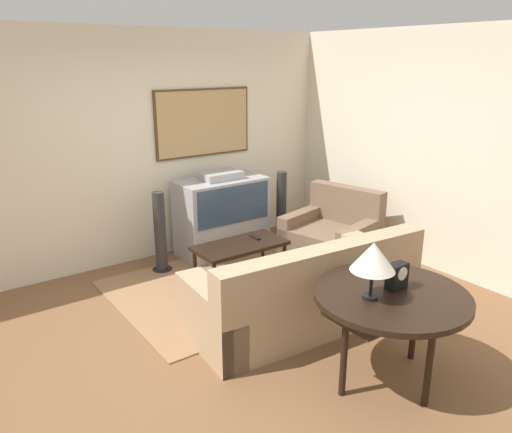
{
  "coord_description": "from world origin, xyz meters",
  "views": [
    {
      "loc": [
        -2.25,
        -3.36,
        2.36
      ],
      "look_at": [
        0.71,
        0.74,
        0.75
      ],
      "focal_mm": 35.0,
      "sensor_mm": 36.0,
      "label": 1
    }
  ],
  "objects_px": {
    "speaker_tower_left": "(160,234)",
    "console_table": "(391,301)",
    "speaker_tower_right": "(281,208)",
    "couch": "(306,294)",
    "table_lamp": "(373,257)",
    "tv": "(222,215)",
    "coffee_table": "(240,248)",
    "mantel_clock": "(397,276)",
    "armchair": "(332,236)"
  },
  "relations": [
    {
      "from": "speaker_tower_left",
      "to": "console_table",
      "type": "bearing_deg",
      "value": -80.57
    },
    {
      "from": "speaker_tower_left",
      "to": "speaker_tower_right",
      "type": "height_order",
      "value": "same"
    },
    {
      "from": "couch",
      "to": "table_lamp",
      "type": "bearing_deg",
      "value": 79.2
    },
    {
      "from": "tv",
      "to": "coffee_table",
      "type": "relative_size",
      "value": 1.09
    },
    {
      "from": "table_lamp",
      "to": "mantel_clock",
      "type": "height_order",
      "value": "table_lamp"
    },
    {
      "from": "speaker_tower_right",
      "to": "couch",
      "type": "bearing_deg",
      "value": -122.72
    },
    {
      "from": "console_table",
      "to": "mantel_clock",
      "type": "height_order",
      "value": "mantel_clock"
    },
    {
      "from": "armchair",
      "to": "coffee_table",
      "type": "xyz_separation_m",
      "value": [
        -1.29,
        0.11,
        0.1
      ]
    },
    {
      "from": "table_lamp",
      "to": "speaker_tower_left",
      "type": "height_order",
      "value": "table_lamp"
    },
    {
      "from": "armchair",
      "to": "speaker_tower_left",
      "type": "xyz_separation_m",
      "value": [
        -1.9,
        0.84,
        0.17
      ]
    },
    {
      "from": "speaker_tower_right",
      "to": "tv",
      "type": "bearing_deg",
      "value": 174.52
    },
    {
      "from": "armchair",
      "to": "console_table",
      "type": "relative_size",
      "value": 1.02
    },
    {
      "from": "tv",
      "to": "speaker_tower_right",
      "type": "xyz_separation_m",
      "value": [
        0.88,
        -0.08,
        -0.04
      ]
    },
    {
      "from": "armchair",
      "to": "speaker_tower_right",
      "type": "relative_size",
      "value": 1.23
    },
    {
      "from": "table_lamp",
      "to": "tv",
      "type": "bearing_deg",
      "value": 78.52
    },
    {
      "from": "armchair",
      "to": "coffee_table",
      "type": "relative_size",
      "value": 1.15
    },
    {
      "from": "table_lamp",
      "to": "speaker_tower_left",
      "type": "xyz_separation_m",
      "value": [
        -0.28,
        2.86,
        -0.6
      ]
    },
    {
      "from": "table_lamp",
      "to": "speaker_tower_left",
      "type": "distance_m",
      "value": 2.93
    },
    {
      "from": "console_table",
      "to": "armchair",
      "type": "bearing_deg",
      "value": 55.29
    },
    {
      "from": "armchair",
      "to": "table_lamp",
      "type": "relative_size",
      "value": 2.75
    },
    {
      "from": "armchair",
      "to": "console_table",
      "type": "distance_m",
      "value": 2.52
    },
    {
      "from": "coffee_table",
      "to": "console_table",
      "type": "bearing_deg",
      "value": -93.27
    },
    {
      "from": "tv",
      "to": "table_lamp",
      "type": "xyz_separation_m",
      "value": [
        -0.6,
        -2.94,
        0.56
      ]
    },
    {
      "from": "console_table",
      "to": "table_lamp",
      "type": "relative_size",
      "value": 2.7
    },
    {
      "from": "mantel_clock",
      "to": "armchair",
      "type": "bearing_deg",
      "value": 56.45
    },
    {
      "from": "tv",
      "to": "speaker_tower_left",
      "type": "bearing_deg",
      "value": -174.52
    },
    {
      "from": "console_table",
      "to": "speaker_tower_right",
      "type": "xyz_separation_m",
      "value": [
        1.28,
        2.89,
        -0.22
      ]
    },
    {
      "from": "tv",
      "to": "speaker_tower_right",
      "type": "height_order",
      "value": "tv"
    },
    {
      "from": "speaker_tower_left",
      "to": "coffee_table",
      "type": "bearing_deg",
      "value": -50.5
    },
    {
      "from": "console_table",
      "to": "table_lamp",
      "type": "distance_m",
      "value": 0.43
    },
    {
      "from": "coffee_table",
      "to": "console_table",
      "type": "height_order",
      "value": "console_table"
    },
    {
      "from": "coffee_table",
      "to": "mantel_clock",
      "type": "xyz_separation_m",
      "value": [
        -0.04,
        -2.13,
        0.46
      ]
    },
    {
      "from": "mantel_clock",
      "to": "speaker_tower_right",
      "type": "relative_size",
      "value": 0.21
    },
    {
      "from": "tv",
      "to": "speaker_tower_left",
      "type": "xyz_separation_m",
      "value": [
        -0.88,
        -0.08,
        -0.04
      ]
    },
    {
      "from": "console_table",
      "to": "table_lamp",
      "type": "bearing_deg",
      "value": 170.27
    },
    {
      "from": "console_table",
      "to": "mantel_clock",
      "type": "relative_size",
      "value": 5.77
    },
    {
      "from": "armchair",
      "to": "coffee_table",
      "type": "height_order",
      "value": "armchair"
    },
    {
      "from": "couch",
      "to": "speaker_tower_right",
      "type": "xyz_separation_m",
      "value": [
        1.21,
        1.89,
        0.14
      ]
    },
    {
      "from": "mantel_clock",
      "to": "speaker_tower_left",
      "type": "bearing_deg",
      "value": 101.13
    },
    {
      "from": "tv",
      "to": "table_lamp",
      "type": "bearing_deg",
      "value": -101.48
    },
    {
      "from": "couch",
      "to": "coffee_table",
      "type": "distance_m",
      "value": 1.16
    },
    {
      "from": "tv",
      "to": "mantel_clock",
      "type": "relative_size",
      "value": 5.59
    },
    {
      "from": "couch",
      "to": "mantel_clock",
      "type": "bearing_deg",
      "value": 95.35
    },
    {
      "from": "speaker_tower_left",
      "to": "speaker_tower_right",
      "type": "bearing_deg",
      "value": 0.0
    },
    {
      "from": "speaker_tower_right",
      "to": "mantel_clock",
      "type": "bearing_deg",
      "value": -112.75
    },
    {
      "from": "console_table",
      "to": "speaker_tower_right",
      "type": "bearing_deg",
      "value": 66.11
    },
    {
      "from": "coffee_table",
      "to": "table_lamp",
      "type": "relative_size",
      "value": 2.4
    },
    {
      "from": "tv",
      "to": "speaker_tower_right",
      "type": "distance_m",
      "value": 0.89
    },
    {
      "from": "console_table",
      "to": "tv",
      "type": "bearing_deg",
      "value": 82.34
    },
    {
      "from": "mantel_clock",
      "to": "tv",
      "type": "bearing_deg",
      "value": 83.83
    }
  ]
}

